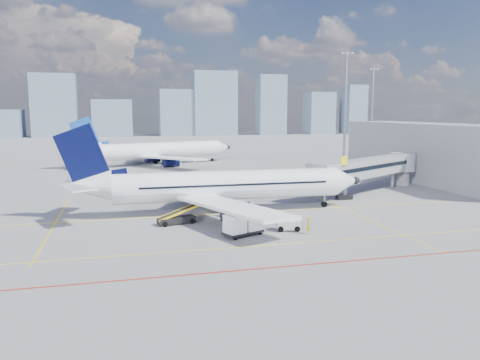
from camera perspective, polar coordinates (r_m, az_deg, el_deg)
The scene contains 13 objects.
ground at distance 48.67m, azimuth 1.31°, elevation -6.02°, with size 420.00×420.00×0.00m, color gray.
apron_markings at distance 44.88m, azimuth 1.93°, elevation -7.26°, with size 90.00×35.12×0.01m.
jet_bridge at distance 72.52m, azimuth 15.81°, elevation 1.44°, with size 23.55×15.78×6.30m.
terminal_block at distance 88.96m, azimuth 22.14°, elevation 3.19°, with size 10.00×42.00×10.00m.
floodlight_mast_ne at distance 112.46m, azimuth 12.73°, elevation 8.94°, with size 3.20×0.61×25.45m.
floodlight_mast_far at distance 156.09m, azimuth 15.83°, elevation 8.61°, with size 3.20×0.61×25.45m.
distant_skyline at distance 235.72m, azimuth -11.42°, elevation 8.36°, with size 240.21×14.77×31.87m.
main_aircraft at distance 55.93m, azimuth -2.86°, elevation -0.76°, with size 36.82×32.09×10.83m.
second_aircraft at distance 107.85m, azimuth -10.17°, elevation 3.53°, with size 37.19×31.74×11.14m.
baggage_tug at distance 48.21m, azimuth 5.74°, elevation -5.25°, with size 2.54×1.83×1.62m.
cargo_dolly at distance 45.89m, azimuth 0.36°, elevation -5.36°, with size 4.37×3.22×2.19m.
belt_loader at distance 51.25m, azimuth -7.60°, elevation -4.65°, with size 5.90×2.56×2.37m.
ramp_worker at distance 47.07m, azimuth 8.36°, elevation -5.51°, with size 0.64×0.42×1.75m, color yellow.
Camera 1 is at (-12.61, -45.42, 12.10)m, focal length 35.00 mm.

